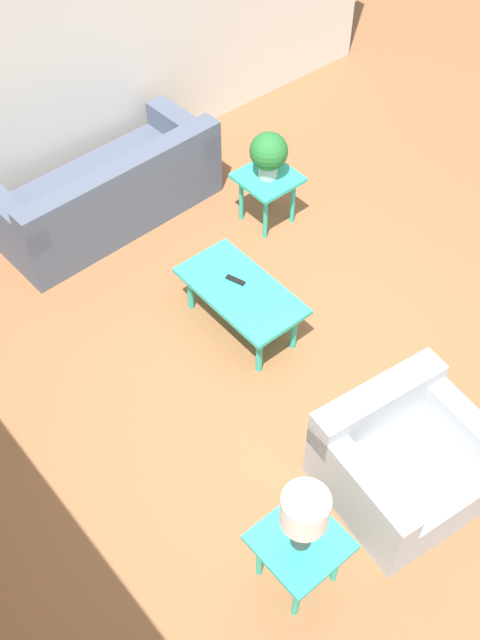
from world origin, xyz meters
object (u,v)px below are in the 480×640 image
(armchair, at_px, (402,459))
(side_table_plant, at_px, (268,184))
(table_lamp, at_px, (304,514))
(coffee_table, at_px, (241,294))
(side_table_lamp, at_px, (300,547))
(potted_plant, at_px, (269,153))
(sofa, at_px, (109,193))

(armchair, bearing_deg, side_table_plant, 74.35)
(table_lamp, bearing_deg, coffee_table, -30.66)
(side_table_plant, bearing_deg, side_table_lamp, 141.70)
(table_lamp, bearing_deg, potted_plant, -38.30)
(sofa, height_order, potted_plant, potted_plant)
(side_table_plant, relative_size, side_table_lamp, 1.00)
(sofa, xyz_separation_m, side_table_plant, (-0.92, -1.06, 0.13))
(potted_plant, xyz_separation_m, table_lamp, (-2.61, 2.06, 0.09))
(sofa, height_order, coffee_table, sofa)
(side_table_plant, bearing_deg, armchair, 156.99)
(sofa, relative_size, coffee_table, 1.99)
(side_table_lamp, xyz_separation_m, potted_plant, (2.61, -2.06, 0.33))
(armchair, bearing_deg, potted_plant, 74.35)
(side_table_plant, distance_m, table_lamp, 3.35)
(side_table_lamp, height_order, table_lamp, table_lamp)
(table_lamp, bearing_deg, side_table_plant, -38.30)
(side_table_plant, height_order, potted_plant, potted_plant)
(coffee_table, xyz_separation_m, table_lamp, (-1.78, 1.06, 0.45))
(side_table_lamp, bearing_deg, armchair, -87.40)
(sofa, relative_size, table_lamp, 4.10)
(side_table_plant, distance_m, side_table_lamp, 3.32)
(sofa, relative_size, potted_plant, 4.80)
(sofa, xyz_separation_m, side_table_lamp, (-3.53, 1.00, 0.13))
(potted_plant, bearing_deg, armchair, 156.99)
(sofa, height_order, armchair, sofa)
(sofa, distance_m, armchair, 3.49)
(armchair, distance_m, potted_plant, 2.82)
(side_table_lamp, bearing_deg, side_table_plant, -38.30)
(sofa, distance_m, coffee_table, 1.75)
(armchair, relative_size, potted_plant, 2.56)
(coffee_table, distance_m, side_table_plant, 1.30)
(armchair, xyz_separation_m, coffee_table, (1.74, -0.09, 0.10))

